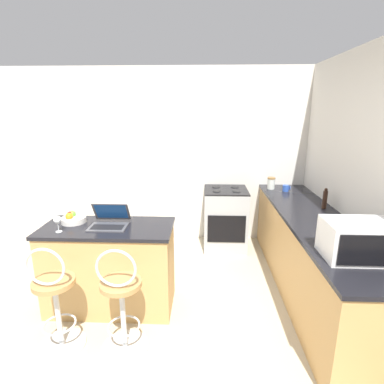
# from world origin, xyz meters

# --- Properties ---
(ground_plane) EXTENTS (20.00, 20.00, 0.00)m
(ground_plane) POSITION_xyz_m (0.00, 0.00, 0.00)
(ground_plane) COLOR #BCAD8E
(wall_back) EXTENTS (12.00, 0.06, 2.60)m
(wall_back) POSITION_xyz_m (0.00, 2.38, 1.30)
(wall_back) COLOR silver
(wall_back) RESTS_ON ground_plane
(breakfast_bar) EXTENTS (1.28, 0.59, 0.89)m
(breakfast_bar) POSITION_xyz_m (-0.39, 0.56, 0.45)
(breakfast_bar) COLOR tan
(breakfast_bar) RESTS_ON ground_plane
(counter_right) EXTENTS (0.68, 2.88, 0.89)m
(counter_right) POSITION_xyz_m (1.75, 0.93, 0.45)
(counter_right) COLOR tan
(counter_right) RESTS_ON ground_plane
(bar_stool_near) EXTENTS (0.40, 0.40, 0.98)m
(bar_stool_near) POSITION_xyz_m (-0.67, -0.04, 0.45)
(bar_stool_near) COLOR silver
(bar_stool_near) RESTS_ON ground_plane
(bar_stool_far) EXTENTS (0.40, 0.40, 0.98)m
(bar_stool_far) POSITION_xyz_m (-0.11, -0.04, 0.45)
(bar_stool_far) COLOR silver
(bar_stool_far) RESTS_ON ground_plane
(laptop) EXTENTS (0.36, 0.31, 0.21)m
(laptop) POSITION_xyz_m (-0.37, 0.59, 0.94)
(laptop) COLOR #47474C
(laptop) RESTS_ON breakfast_bar
(microwave) EXTENTS (0.50, 0.35, 0.29)m
(microwave) POSITION_xyz_m (1.73, -0.01, 1.03)
(microwave) COLOR white
(microwave) RESTS_ON counter_right
(stove_range) EXTENTS (0.62, 0.61, 0.90)m
(stove_range) POSITION_xyz_m (0.88, 2.03, 0.44)
(stove_range) COLOR #9EA3A8
(stove_range) RESTS_ON ground_plane
(pepper_mill) EXTENTS (0.05, 0.05, 0.24)m
(pepper_mill) POSITION_xyz_m (1.95, 1.22, 1.00)
(pepper_mill) COLOR #331E14
(pepper_mill) RESTS_ON counter_right
(storage_jar) EXTENTS (0.11, 0.11, 0.17)m
(storage_jar) POSITION_xyz_m (1.53, 2.09, 0.97)
(storage_jar) COLOR silver
(storage_jar) RESTS_ON counter_right
(wine_glass_tall) EXTENTS (0.07, 0.07, 0.16)m
(wine_glass_tall) POSITION_xyz_m (-0.79, 0.40, 1.00)
(wine_glass_tall) COLOR silver
(wine_glass_tall) RESTS_ON breakfast_bar
(mug_blue) EXTENTS (0.10, 0.09, 0.09)m
(mug_blue) POSITION_xyz_m (1.71, 1.97, 0.93)
(mug_blue) COLOR #2D51AD
(mug_blue) RESTS_ON counter_right
(fruit_bowl) EXTENTS (0.24, 0.24, 0.11)m
(fruit_bowl) POSITION_xyz_m (-0.76, 0.65, 0.93)
(fruit_bowl) COLOR silver
(fruit_bowl) RESTS_ON breakfast_bar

